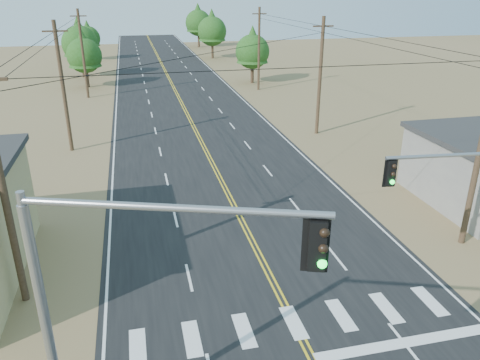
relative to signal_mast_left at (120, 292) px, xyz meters
name	(u,v)px	position (x,y,z in m)	size (l,w,h in m)	color
road	(205,148)	(6.09, 26.21, -5.41)	(15.00, 200.00, 0.02)	black
utility_pole_left_near	(3,188)	(-4.41, 8.21, -0.30)	(1.80, 0.30, 10.00)	#4C3826
utility_pole_left_mid	(63,87)	(-4.41, 28.21, -0.30)	(1.80, 0.30, 10.00)	#4C3826
utility_pole_left_far	(83,53)	(-4.41, 48.21, -0.30)	(1.80, 0.30, 10.00)	#4C3826
utility_pole_right_mid	(320,76)	(16.59, 28.21, -0.30)	(1.80, 0.30, 10.00)	#4C3826
utility_pole_right_far	(259,48)	(16.59, 48.21, -0.30)	(1.80, 0.30, 10.00)	#4C3826
signal_mast_left	(120,292)	(0.00, 0.00, 0.00)	(6.72, 2.63, 7.96)	gray
signal_mast_right	(476,200)	(13.52, 4.43, -0.97)	(5.72, 0.77, 6.54)	gray
tree_left_near	(84,52)	(-4.86, 54.79, -0.91)	(4.42, 4.42, 7.37)	#3F2D1E
tree_left_mid	(80,40)	(-5.93, 62.77, -0.21)	(5.11, 5.11, 8.51)	#3F2D1E
tree_left_far	(88,36)	(-6.03, 80.67, -1.21)	(4.14, 4.14, 6.89)	#3F2D1E
tree_right_near	(252,48)	(16.95, 52.80, -0.78)	(4.55, 4.55, 7.58)	#3F2D1E
tree_right_mid	(212,28)	(15.86, 77.89, -0.09)	(5.22, 5.22, 8.71)	#3F2D1E
tree_right_far	(198,20)	(15.97, 95.81, 0.19)	(5.50, 5.50, 9.17)	#3F2D1E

